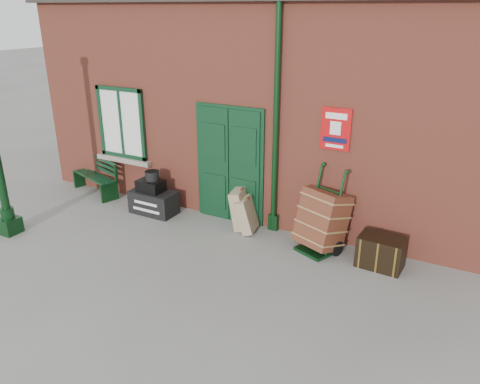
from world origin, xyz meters
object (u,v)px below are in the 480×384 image
Objects in this scene: bench at (97,175)px; houdini_trunk at (154,202)px; dark_trunk at (381,252)px; porter_trolley at (322,220)px.

bench is 1.50× the size of houdini_trunk.
bench reaches higher than dark_trunk.
houdini_trunk is 4.54m from dark_trunk.
houdini_trunk is (1.83, -0.31, -0.18)m from bench.
bench reaches higher than houdini_trunk.
houdini_trunk is at bearing -155.86° from porter_trolley.
bench is 1.96× the size of dark_trunk.
bench is at bearing -159.80° from porter_trolley.
bench is 0.97× the size of porter_trolley.
dark_trunk reaches higher than houdini_trunk.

